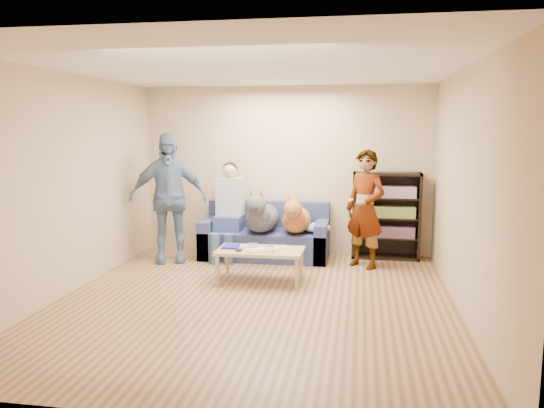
% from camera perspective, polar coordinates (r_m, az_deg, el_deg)
% --- Properties ---
extents(ground, '(5.00, 5.00, 0.00)m').
position_cam_1_polar(ground, '(6.14, -1.89, -10.41)').
color(ground, brown).
rests_on(ground, ground).
extents(ceiling, '(5.00, 5.00, 0.00)m').
position_cam_1_polar(ceiling, '(5.85, -2.01, 14.48)').
color(ceiling, white).
rests_on(ceiling, ground).
extents(wall_back, '(4.50, 0.00, 4.50)m').
position_cam_1_polar(wall_back, '(8.31, 1.49, 3.66)').
color(wall_back, tan).
rests_on(wall_back, ground).
extents(wall_front, '(4.50, 0.00, 4.50)m').
position_cam_1_polar(wall_front, '(3.47, -10.21, -2.90)').
color(wall_front, tan).
rests_on(wall_front, ground).
extents(wall_left, '(0.00, 5.00, 5.00)m').
position_cam_1_polar(wall_left, '(6.68, -21.24, 1.98)').
color(wall_left, tan).
rests_on(wall_left, ground).
extents(wall_right, '(0.00, 5.00, 5.00)m').
position_cam_1_polar(wall_right, '(5.84, 20.23, 1.21)').
color(wall_right, tan).
rests_on(wall_right, ground).
extents(blanket, '(0.41, 0.35, 0.14)m').
position_cam_1_polar(blanket, '(7.85, 4.87, -2.54)').
color(blanket, '#B3B3B8').
rests_on(blanket, sofa).
extents(person_standing_right, '(0.72, 0.67, 1.66)m').
position_cam_1_polar(person_standing_right, '(7.53, 10.00, -0.55)').
color(person_standing_right, gray).
rests_on(person_standing_right, ground).
extents(person_standing_left, '(1.20, 0.80, 1.89)m').
position_cam_1_polar(person_standing_left, '(7.87, -11.12, 0.65)').
color(person_standing_left, '#6A85A9').
rests_on(person_standing_left, ground).
extents(held_controller, '(0.06, 0.12, 0.03)m').
position_cam_1_polar(held_controller, '(7.31, 8.47, 0.45)').
color(held_controller, white).
rests_on(held_controller, person_standing_right).
extents(notebook_blue, '(0.20, 0.26, 0.03)m').
position_cam_1_polar(notebook_blue, '(6.92, -4.46, -4.56)').
color(notebook_blue, '#1B1B94').
rests_on(notebook_blue, coffee_table).
extents(papers, '(0.26, 0.20, 0.02)m').
position_cam_1_polar(papers, '(6.69, -1.01, -5.04)').
color(papers, beige).
rests_on(papers, coffee_table).
extents(magazine, '(0.22, 0.17, 0.01)m').
position_cam_1_polar(magazine, '(6.70, -0.72, -4.90)').
color(magazine, '#B5B491').
rests_on(magazine, coffee_table).
extents(camera_silver, '(0.11, 0.06, 0.05)m').
position_cam_1_polar(camera_silver, '(6.92, -2.06, -4.43)').
color(camera_silver, silver).
rests_on(camera_silver, coffee_table).
extents(controller_a, '(0.04, 0.13, 0.03)m').
position_cam_1_polar(controller_a, '(6.84, 1.20, -4.67)').
color(controller_a, white).
rests_on(controller_a, coffee_table).
extents(controller_b, '(0.09, 0.06, 0.03)m').
position_cam_1_polar(controller_b, '(6.75, 1.78, -4.85)').
color(controller_b, white).
rests_on(controller_b, coffee_table).
extents(headphone_cup_a, '(0.07, 0.07, 0.02)m').
position_cam_1_polar(headphone_cup_a, '(6.74, 0.38, -4.92)').
color(headphone_cup_a, white).
rests_on(headphone_cup_a, coffee_table).
extents(headphone_cup_b, '(0.07, 0.07, 0.02)m').
position_cam_1_polar(headphone_cup_b, '(6.81, 0.48, -4.77)').
color(headphone_cup_b, white).
rests_on(headphone_cup_b, coffee_table).
extents(pen_orange, '(0.13, 0.06, 0.01)m').
position_cam_1_polar(pen_orange, '(6.64, -1.70, -5.16)').
color(pen_orange, orange).
rests_on(pen_orange, coffee_table).
extents(pen_black, '(0.13, 0.08, 0.01)m').
position_cam_1_polar(pen_black, '(6.94, -0.01, -4.57)').
color(pen_black, black).
rests_on(pen_black, coffee_table).
extents(wallet, '(0.07, 0.12, 0.02)m').
position_cam_1_polar(wallet, '(6.73, -3.56, -4.97)').
color(wallet, black).
rests_on(wallet, coffee_table).
extents(sofa, '(1.90, 0.85, 0.82)m').
position_cam_1_polar(sofa, '(8.10, -0.69, -3.75)').
color(sofa, '#515B93').
rests_on(sofa, ground).
extents(person_seated, '(0.40, 0.73, 1.47)m').
position_cam_1_polar(person_seated, '(8.01, -4.70, -0.34)').
color(person_seated, '#434D93').
rests_on(person_seated, sofa).
extents(dog_gray, '(0.47, 1.28, 0.69)m').
position_cam_1_polar(dog_gray, '(7.81, -1.17, -1.30)').
color(dog_gray, '#4A4B54').
rests_on(dog_gray, sofa).
extents(dog_tan, '(0.42, 1.17, 0.61)m').
position_cam_1_polar(dog_tan, '(7.77, 2.61, -1.57)').
color(dog_tan, '#BB6439').
rests_on(dog_tan, sofa).
extents(coffee_table, '(1.10, 0.60, 0.42)m').
position_cam_1_polar(coffee_table, '(6.80, -1.27, -5.28)').
color(coffee_table, tan).
rests_on(coffee_table, ground).
extents(bookshelf, '(1.00, 0.34, 1.30)m').
position_cam_1_polar(bookshelf, '(8.14, 12.17, -1.02)').
color(bookshelf, black).
rests_on(bookshelf, ground).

